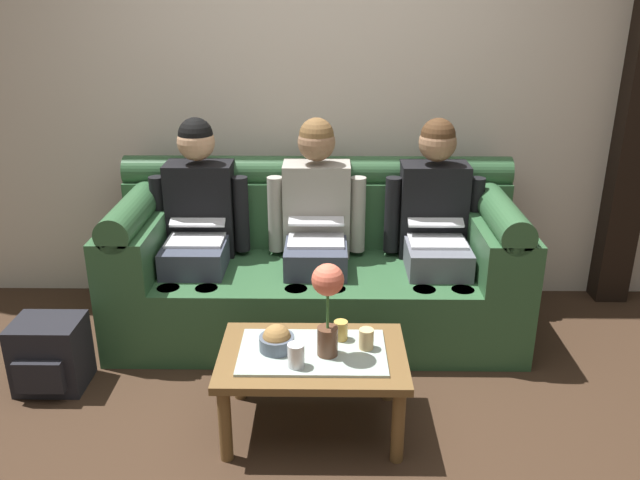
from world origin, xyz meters
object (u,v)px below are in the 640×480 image
(person_left, at_px, (198,220))
(person_middle, at_px, (316,221))
(couch, at_px, (316,267))
(cup_near_left, at_px, (341,330))
(snack_bowl, at_px, (277,340))
(person_right, at_px, (435,221))
(cup_far_center, at_px, (296,355))
(coffee_table, at_px, (313,363))
(flower_vase, at_px, (328,298))
(cup_near_right, at_px, (366,339))
(backpack_left, at_px, (50,355))

(person_left, distance_m, person_middle, 0.67)
(couch, height_order, cup_near_left, couch)
(couch, height_order, snack_bowl, couch)
(person_left, distance_m, person_right, 1.34)
(person_left, distance_m, cup_far_center, 1.27)
(coffee_table, distance_m, cup_near_left, 0.19)
(coffee_table, distance_m, flower_vase, 0.34)
(person_left, relative_size, snack_bowl, 7.91)
(person_right, height_order, cup_far_center, person_right)
(cup_far_center, bearing_deg, coffee_table, 62.00)
(snack_bowl, relative_size, cup_far_center, 1.48)
(flower_vase, relative_size, cup_far_center, 4.07)
(person_left, xyz_separation_m, coffee_table, (0.67, -0.97, -0.32))
(cup_far_center, bearing_deg, cup_near_left, 49.95)
(flower_vase, xyz_separation_m, cup_near_left, (0.06, 0.13, -0.23))
(cup_near_right, xyz_separation_m, backpack_left, (-1.55, 0.28, -0.27))
(person_right, xyz_separation_m, backpack_left, (-1.98, -0.66, -0.48))
(flower_vase, xyz_separation_m, cup_near_right, (0.17, 0.05, -0.22))
(flower_vase, relative_size, backpack_left, 1.18)
(person_left, relative_size, person_right, 1.00)
(flower_vase, distance_m, cup_near_left, 0.27)
(couch, height_order, person_right, person_right)
(person_middle, distance_m, cup_near_left, 0.90)
(person_right, xyz_separation_m, coffee_table, (-0.67, -0.97, -0.32))
(coffee_table, bearing_deg, person_middle, 90.00)
(cup_near_right, bearing_deg, person_right, 65.35)
(snack_bowl, bearing_deg, person_right, 49.28)
(couch, height_order, backpack_left, couch)
(person_left, height_order, person_right, same)
(person_left, xyz_separation_m, backpack_left, (-0.65, -0.66, -0.48))
(person_middle, height_order, person_right, same)
(person_left, height_order, cup_far_center, person_left)
(snack_bowl, bearing_deg, flower_vase, -9.79)
(couch, bearing_deg, cup_near_left, -81.81)
(cup_near_left, bearing_deg, person_middle, 98.22)
(couch, xyz_separation_m, cup_near_left, (0.13, -0.87, 0.07))
(coffee_table, relative_size, cup_far_center, 7.90)
(flower_vase, bearing_deg, snack_bowl, 170.21)
(snack_bowl, relative_size, cup_near_right, 1.67)
(coffee_table, distance_m, backpack_left, 1.36)
(cup_near_right, bearing_deg, person_left, 133.82)
(cup_near_left, bearing_deg, couch, 98.19)
(cup_far_center, bearing_deg, cup_near_right, 26.52)
(coffee_table, bearing_deg, cup_far_center, -118.00)
(cup_near_left, bearing_deg, person_right, 57.89)
(cup_near_left, distance_m, cup_near_right, 0.13)
(person_middle, relative_size, cup_near_right, 13.19)
(person_right, xyz_separation_m, cup_near_right, (-0.43, -0.94, -0.21))
(couch, distance_m, flower_vase, 1.05)
(person_right, relative_size, cup_far_center, 11.71)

